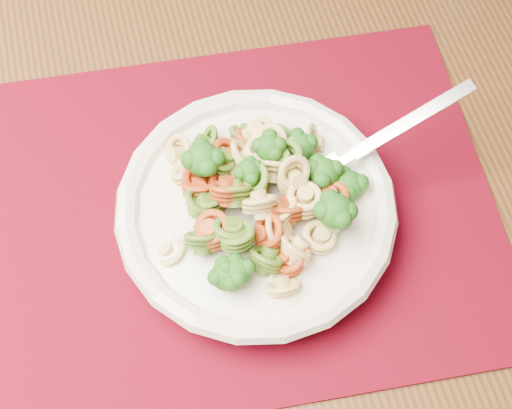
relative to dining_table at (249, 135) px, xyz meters
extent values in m
cube|color=#553518|center=(0.00, 0.00, 0.08)|extent=(1.49, 1.02, 0.04)
cube|color=#540311|center=(-0.03, -0.14, 0.10)|extent=(0.45, 0.35, 0.00)
cylinder|color=white|center=(-0.02, -0.16, 0.11)|extent=(0.10, 0.10, 0.01)
cylinder|color=white|center=(-0.02, -0.16, 0.13)|extent=(0.21, 0.21, 0.03)
torus|color=white|center=(-0.02, -0.16, 0.14)|extent=(0.23, 0.23, 0.02)
camera|label=1|loc=(-0.07, -0.41, 0.66)|focal=50.00mm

